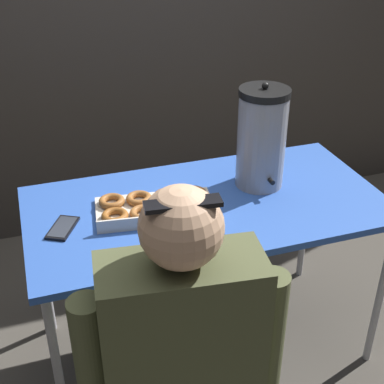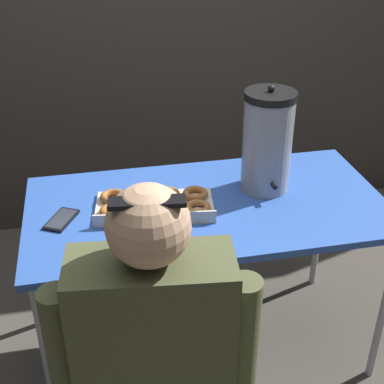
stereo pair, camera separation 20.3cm
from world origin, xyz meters
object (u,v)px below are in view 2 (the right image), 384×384
at_px(coffee_urn, 267,142).
at_px(person_seated, 156,379).
at_px(donut_box, 155,205).
at_px(cell_phone, 61,220).

xyz_separation_m(coffee_urn, person_seated, (-0.56, -0.73, -0.38)).
xyz_separation_m(donut_box, cell_phone, (-0.35, -0.01, -0.01)).
relative_size(donut_box, cell_phone, 2.82).
xyz_separation_m(coffee_urn, cell_phone, (-0.81, -0.09, -0.20)).
relative_size(coffee_urn, cell_phone, 2.57).
distance_m(coffee_urn, person_seated, 1.00).
xyz_separation_m(cell_phone, person_seated, (0.25, -0.64, -0.18)).
distance_m(cell_phone, person_seated, 0.71).
bearing_deg(person_seated, coffee_urn, -120.89).
bearing_deg(cell_phone, coffee_urn, 34.29).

